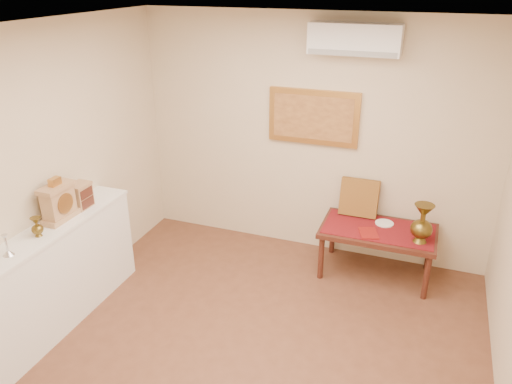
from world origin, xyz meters
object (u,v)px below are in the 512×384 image
at_px(mantel_clock, 59,202).
at_px(brass_urn_tall, 423,220).
at_px(wooden_chest, 81,196).
at_px(display_ledge, 53,278).
at_px(low_table, 378,234).

bearing_deg(mantel_clock, brass_urn_tall, 25.81).
relative_size(brass_urn_tall, mantel_clock, 1.21).
xyz_separation_m(mantel_clock, wooden_chest, (0.01, 0.28, -0.05)).
distance_m(brass_urn_tall, display_ledge, 3.57).
bearing_deg(brass_urn_tall, low_table, 161.98).
relative_size(display_ledge, mantel_clock, 4.93).
distance_m(brass_urn_tall, low_table, 0.55).
bearing_deg(brass_urn_tall, display_ledge, -150.64).
relative_size(display_ledge, wooden_chest, 8.28).
bearing_deg(low_table, mantel_clock, -148.57).
bearing_deg(wooden_chest, mantel_clock, -92.46).
height_order(mantel_clock, wooden_chest, mantel_clock).
relative_size(mantel_clock, wooden_chest, 1.68).
bearing_deg(wooden_chest, low_table, 27.01).
bearing_deg(brass_urn_tall, mantel_clock, -154.19).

